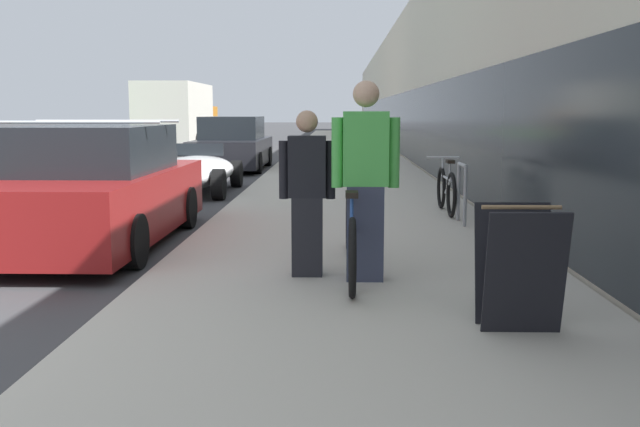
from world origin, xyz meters
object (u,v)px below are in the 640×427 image
parked_sedan_curbside (98,191)px  bike_rack_hoop (462,187)px  vintage_roadster_curbside (193,172)px  parked_sedan_far (233,146)px  sandwich_board_sign (519,267)px  person_bystander (307,194)px  moving_truck (178,118)px  tandem_bicycle (350,234)px  person_rider (365,181)px  cruiser_bike_nearest (446,190)px

parked_sedan_curbside → bike_rack_hoop: bearing=13.3°
bike_rack_hoop → parked_sedan_curbside: size_ratio=0.19×
vintage_roadster_curbside → parked_sedan_far: size_ratio=0.88×
sandwich_board_sign → parked_sedan_curbside: 5.74m
bike_rack_hoop → vintage_roadster_curbside: vintage_roadster_curbside is taller
person_bystander → vintage_roadster_curbside: bearing=108.7°
parked_sedan_far → moving_truck: size_ratio=0.67×
bike_rack_hoop → moving_truck: 21.72m
person_bystander → moving_truck: 24.12m
tandem_bicycle → parked_sedan_curbside: 3.69m
person_rider → sandwich_board_sign: (1.05, -1.48, -0.47)m
person_rider → moving_truck: 24.43m
bike_rack_hoop → sandwich_board_sign: sandwich_board_sign is taller
person_bystander → parked_sedan_curbside: bearing=142.0°
person_rider → bike_rack_hoop: 3.75m
sandwich_board_sign → parked_sedan_curbside: parked_sedan_curbside is taller
tandem_bicycle → vintage_roadster_curbside: 8.41m
cruiser_bike_nearest → parked_sedan_far: (-4.74, 9.77, 0.21)m
person_rider → bike_rack_hoop: (1.48, 3.42, -0.41)m
tandem_bicycle → parked_sedan_far: (-3.19, 13.89, 0.20)m
tandem_bicycle → sandwich_board_sign: (1.18, -1.84, 0.08)m
parked_sedan_curbside → moving_truck: size_ratio=0.65×
tandem_bicycle → person_bystander: size_ratio=1.76×
person_bystander → vintage_roadster_curbside: (-2.71, 8.00, -0.47)m
person_bystander → bike_rack_hoop: 3.84m
sandwich_board_sign → tandem_bicycle: bearing=122.6°
vintage_roadster_curbside → sandwich_board_sign: bearing=-66.0°
cruiser_bike_nearest → vintage_roadster_curbside: vintage_roadster_curbside is taller
tandem_bicycle → parked_sedan_far: bearing=102.9°
parked_sedan_far → parked_sedan_curbside: bearing=-89.7°
parked_sedan_curbside → moving_truck: 21.45m
person_bystander → parked_sedan_curbside: person_bystander is taller
moving_truck → person_rider: bearing=-73.5°
sandwich_board_sign → moving_truck: 26.17m
bike_rack_hoop → parked_sedan_curbside: bearing=-166.7°
sandwich_board_sign → moving_truck: (-8.00, 24.90, 0.86)m
sandwich_board_sign → person_bystander: bearing=133.9°
sandwich_board_sign → vintage_roadster_curbside: (-4.30, 9.65, -0.14)m
parked_sedan_far → cruiser_bike_nearest: bearing=-64.1°
cruiser_bike_nearest → parked_sedan_curbside: bearing=-155.0°
tandem_bicycle → person_bystander: (-0.41, -0.19, 0.42)m
sandwich_board_sign → parked_sedan_curbside: (-4.31, 3.78, 0.12)m
tandem_bicycle → parked_sedan_curbside: parked_sedan_curbside is taller
cruiser_bike_nearest → vintage_roadster_curbside: bearing=141.7°
bike_rack_hoop → vintage_roadster_curbside: (-4.73, 4.75, -0.20)m
parked_sedan_curbside → vintage_roadster_curbside: 5.88m
person_rider → sandwich_board_sign: 1.88m
tandem_bicycle → sandwich_board_sign: 2.19m
bike_rack_hoop → parked_sedan_far: parked_sedan_far is taller
person_bystander → parked_sedan_curbside: (-2.72, 2.13, -0.22)m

